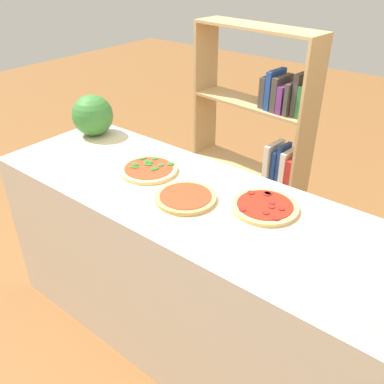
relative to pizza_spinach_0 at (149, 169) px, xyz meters
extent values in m
plane|color=brown|center=(0.31, -0.04, -0.92)|extent=(12.00, 12.00, 0.00)
cube|color=beige|center=(0.31, -0.04, -0.47)|extent=(2.10, 0.70, 0.91)
cube|color=beige|center=(0.31, -0.04, -0.01)|extent=(1.80, 0.55, 0.00)
cylinder|color=#E5C17F|center=(0.00, 0.00, 0.00)|extent=(0.29, 0.29, 0.02)
cylinder|color=red|center=(0.00, 0.00, 0.01)|extent=(0.24, 0.24, 0.00)
ellipsoid|color=#286B23|center=(-0.04, 0.09, 0.01)|extent=(0.04, 0.04, 0.00)
ellipsoid|color=#286B23|center=(-0.06, -0.04, 0.01)|extent=(0.05, 0.04, 0.00)
ellipsoid|color=#286B23|center=(0.06, 0.09, 0.01)|extent=(0.04, 0.04, 0.00)
ellipsoid|color=#286B23|center=(-0.09, 0.05, 0.01)|extent=(0.04, 0.05, 0.00)
ellipsoid|color=#286B23|center=(-0.07, -0.02, 0.01)|extent=(0.05, 0.04, 0.00)
ellipsoid|color=#286B23|center=(-0.02, 0.02, 0.01)|extent=(0.05, 0.05, 0.00)
ellipsoid|color=#286B23|center=(-0.04, 0.05, 0.01)|extent=(0.05, 0.03, 0.00)
ellipsoid|color=#286B23|center=(-0.05, 0.04, 0.01)|extent=(0.04, 0.05, 0.00)
ellipsoid|color=#286B23|center=(0.03, 0.01, 0.01)|extent=(0.04, 0.05, 0.00)
ellipsoid|color=#286B23|center=(0.03, 0.05, 0.01)|extent=(0.04, 0.04, 0.00)
cylinder|color=tan|center=(0.31, -0.09, 0.00)|extent=(0.27, 0.27, 0.02)
cylinder|color=red|center=(0.31, -0.09, 0.01)|extent=(0.23, 0.23, 0.00)
cylinder|color=#DBB26B|center=(0.62, 0.07, 0.00)|extent=(0.29, 0.29, 0.02)
cylinder|color=#AD2314|center=(0.62, 0.07, 0.01)|extent=(0.24, 0.24, 0.00)
cylinder|color=maroon|center=(0.59, 0.16, 0.01)|extent=(0.04, 0.04, 0.00)
cylinder|color=maroon|center=(0.59, 0.14, 0.01)|extent=(0.03, 0.03, 0.00)
cylinder|color=maroon|center=(0.52, 0.11, 0.01)|extent=(0.03, 0.03, 0.00)
cylinder|color=maroon|center=(0.57, -0.03, 0.01)|extent=(0.03, 0.03, 0.00)
cylinder|color=maroon|center=(0.64, 0.09, 0.01)|extent=(0.03, 0.03, 0.00)
cylinder|color=maroon|center=(0.69, 0.08, 0.01)|extent=(0.03, 0.03, 0.00)
cylinder|color=maroon|center=(0.66, 0.01, 0.01)|extent=(0.03, 0.03, 0.00)
cylinder|color=maroon|center=(0.65, 0.06, 0.01)|extent=(0.03, 0.03, 0.00)
cylinder|color=maroon|center=(0.71, 0.00, 0.01)|extent=(0.03, 0.03, 0.00)
sphere|color=#387A33|center=(-0.58, 0.14, 0.11)|extent=(0.24, 0.24, 0.24)
cube|color=tan|center=(0.38, 1.00, -0.19)|extent=(0.04, 0.23, 1.46)
cube|color=tan|center=(-0.47, 1.09, -0.19)|extent=(0.04, 0.23, 1.46)
cube|color=tan|center=(-0.04, 1.05, -0.91)|extent=(0.85, 0.31, 0.02)
cube|color=gold|center=(0.34, 1.01, -0.80)|extent=(0.06, 0.18, 0.20)
cube|color=#234799|center=(0.29, 1.01, -0.78)|extent=(0.04, 0.16, 0.24)
cube|color=#B22823|center=(0.25, 1.02, -0.81)|extent=(0.05, 0.17, 0.18)
cube|color=tan|center=(-0.04, 1.05, -0.43)|extent=(0.85, 0.31, 0.02)
cube|color=#B22823|center=(0.34, 1.01, -0.32)|extent=(0.06, 0.20, 0.20)
cube|color=silver|center=(0.29, 1.01, -0.30)|extent=(0.06, 0.18, 0.23)
cube|color=#234799|center=(0.24, 1.02, -0.29)|extent=(0.04, 0.14, 0.26)
cube|color=#234799|center=(0.21, 1.02, -0.31)|extent=(0.04, 0.15, 0.21)
cube|color=silver|center=(0.16, 1.03, -0.30)|extent=(0.06, 0.20, 0.25)
cube|color=tan|center=(-0.04, 1.05, 0.05)|extent=(0.85, 0.31, 0.02)
cube|color=#2D753D|center=(0.34, 1.01, 0.16)|extent=(0.06, 0.15, 0.19)
cube|color=#47423D|center=(0.29, 1.01, 0.19)|extent=(0.05, 0.13, 0.26)
cube|color=#47423D|center=(0.26, 1.02, 0.16)|extent=(0.05, 0.19, 0.20)
cube|color=#753384|center=(0.21, 1.02, 0.15)|extent=(0.06, 0.19, 0.17)
cube|color=#47423D|center=(0.17, 1.03, 0.17)|extent=(0.06, 0.18, 0.21)
cube|color=#234799|center=(0.12, 1.03, 0.18)|extent=(0.05, 0.17, 0.24)
cube|color=#47423D|center=(0.07, 1.04, 0.16)|extent=(0.06, 0.15, 0.20)
cube|color=tan|center=(-0.04, 1.05, 0.53)|extent=(0.85, 0.31, 0.02)
camera|label=1|loc=(1.31, -1.29, 0.97)|focal=38.79mm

